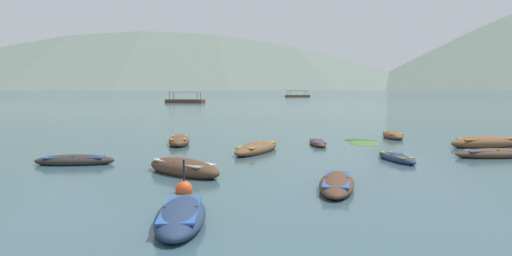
{
  "coord_description": "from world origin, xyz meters",
  "views": [
    {
      "loc": [
        -1.33,
        -4.68,
        3.04
      ],
      "look_at": [
        -1.69,
        28.89,
        0.4
      ],
      "focal_mm": 35.24,
      "sensor_mm": 36.0,
      "label": 1
    }
  ],
  "objects": [
    {
      "name": "rowboat_6",
      "position": [
        10.36,
        21.44,
        0.23
      ],
      "size": [
        4.26,
        2.3,
        0.73
      ],
      "color": "brown",
      "rests_on": "ground"
    },
    {
      "name": "rowboat_1",
      "position": [
        -8.83,
        15.22,
        0.16
      ],
      "size": [
        3.23,
        1.32,
        0.5
      ],
      "color": "#2D2826",
      "rests_on": "ground"
    },
    {
      "name": "ground_plane",
      "position": [
        0.0,
        1500.0,
        0.0
      ],
      "size": [
        6000.0,
        6000.0,
        0.0
      ],
      "primitive_type": "plane",
      "color": "#385660"
    },
    {
      "name": "mountain_1",
      "position": [
        -239.2,
        1739.71,
        256.58
      ],
      "size": [
        1907.07,
        1907.07,
        513.16
      ],
      "primitive_type": "cone",
      "color": "slate",
      "rests_on": "ground"
    },
    {
      "name": "rowboat_5",
      "position": [
        6.77,
        26.17,
        0.17
      ],
      "size": [
        1.08,
        3.18,
        0.55
      ],
      "color": "brown",
      "rests_on": "ground"
    },
    {
      "name": "weed_patch_0",
      "position": [
        4.39,
        23.14,
        0.0
      ],
      "size": [
        2.11,
        2.96,
        0.14
      ],
      "primitive_type": "ellipsoid",
      "rotation": [
        0.0,
        0.0,
        1.4
      ],
      "color": "#477033",
      "rests_on": "ground"
    },
    {
      "name": "rowboat_12",
      "position": [
        8.93,
        17.44,
        0.16
      ],
      "size": [
        3.57,
        1.48,
        0.51
      ],
      "color": "#4C3323",
      "rests_on": "ground"
    },
    {
      "name": "rowboat_2",
      "position": [
        -4.1,
        12.96,
        0.22
      ],
      "size": [
        3.5,
        3.47,
        0.72
      ],
      "color": "#4C3323",
      "rests_on": "ground"
    },
    {
      "name": "mountain_2",
      "position": [
        387.68,
        1596.69,
        125.97
      ],
      "size": [
        610.73,
        610.73,
        251.94
      ],
      "primitive_type": "cone",
      "color": "#56665B",
      "rests_on": "ground"
    },
    {
      "name": "rowboat_7",
      "position": [
        4.37,
        16.33,
        0.13
      ],
      "size": [
        1.34,
        3.16,
        0.41
      ],
      "color": "navy",
      "rests_on": "ground"
    },
    {
      "name": "ferry_0",
      "position": [
        11.56,
        174.95,
        0.45
      ],
      "size": [
        9.07,
        5.78,
        2.54
      ],
      "color": "brown",
      "rests_on": "ground"
    },
    {
      "name": "weed_patch_1",
      "position": [
        11.02,
        22.54,
        0.0
      ],
      "size": [
        2.78,
        2.21,
        0.14
      ],
      "primitive_type": "ellipsoid",
      "rotation": [
        0.0,
        0.0,
        2.79
      ],
      "color": "#2D5628",
      "rests_on": "ground"
    },
    {
      "name": "rowboat_0",
      "position": [
        1.71,
        22.25,
        0.12
      ],
      "size": [
        0.93,
        3.04,
        0.38
      ],
      "color": "#4C3323",
      "rests_on": "ground"
    },
    {
      "name": "weed_patch_4",
      "position": [
        4.44,
        24.63,
        0.0
      ],
      "size": [
        2.45,
        2.43,
        0.14
      ],
      "primitive_type": "ellipsoid",
      "rotation": [
        0.0,
        0.0,
        2.39
      ],
      "color": "#2D5628",
      "rests_on": "ground"
    },
    {
      "name": "rowboat_11",
      "position": [
        -5.82,
        22.5,
        0.2
      ],
      "size": [
        1.57,
        3.8,
        0.65
      ],
      "color": "brown",
      "rests_on": "ground"
    },
    {
      "name": "rowboat_10",
      "position": [
        -3.14,
        6.39,
        0.18
      ],
      "size": [
        1.35,
        3.69,
        0.56
      ],
      "color": "navy",
      "rests_on": "ground"
    },
    {
      "name": "ferry_1",
      "position": [
        -17.56,
        102.07,
        0.45
      ],
      "size": [
        8.44,
        4.52,
        2.54
      ],
      "color": "#4C3323",
      "rests_on": "ground"
    },
    {
      "name": "mooring_buoy",
      "position": [
        -3.59,
        9.77,
        0.11
      ],
      "size": [
        0.5,
        0.5,
        1.13
      ],
      "color": "#DB4C1E",
      "rests_on": "ground"
    },
    {
      "name": "rowboat_3",
      "position": [
        -1.55,
        19.16,
        0.19
      ],
      "size": [
        2.76,
        4.62,
        0.61
      ],
      "color": "brown",
      "rests_on": "ground"
    },
    {
      "name": "rowboat_13",
      "position": [
        0.97,
        10.44,
        0.15
      ],
      "size": [
        1.73,
        4.09,
        0.49
      ],
      "color": "#4C3323",
      "rests_on": "ground"
    }
  ]
}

